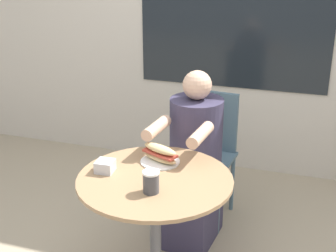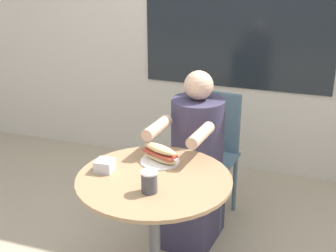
# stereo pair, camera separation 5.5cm
# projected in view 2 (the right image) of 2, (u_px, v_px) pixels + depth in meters

# --- Properties ---
(cafe_table) EXTENTS (0.79, 0.79, 0.71)m
(cafe_table) POSITION_uv_depth(u_px,v_px,m) (154.00, 209.00, 2.41)
(cafe_table) COLOR #997551
(cafe_table) RESTS_ON ground_plane
(diner_chair) EXTENTS (0.41, 0.41, 0.87)m
(diner_chair) POSITION_uv_depth(u_px,v_px,m) (211.00, 144.00, 3.20)
(diner_chair) COLOR slate
(diner_chair) RESTS_ON ground_plane
(seated_diner) EXTENTS (0.37, 0.60, 1.11)m
(seated_diner) POSITION_uv_depth(u_px,v_px,m) (195.00, 170.00, 2.91)
(seated_diner) COLOR #38334C
(seated_diner) RESTS_ON ground_plane
(sandwich_on_plate) EXTENTS (0.23, 0.21, 0.10)m
(sandwich_on_plate) POSITION_uv_depth(u_px,v_px,m) (160.00, 155.00, 2.50)
(sandwich_on_plate) COLOR white
(sandwich_on_plate) RESTS_ON cafe_table
(drink_cup) EXTENTS (0.08, 0.08, 0.11)m
(drink_cup) POSITION_uv_depth(u_px,v_px,m) (149.00, 182.00, 2.19)
(drink_cup) COLOR #424247
(drink_cup) RESTS_ON cafe_table
(napkin_box) EXTENTS (0.10, 0.10, 0.06)m
(napkin_box) POSITION_uv_depth(u_px,v_px,m) (105.00, 165.00, 2.41)
(napkin_box) COLOR silver
(napkin_box) RESTS_ON cafe_table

